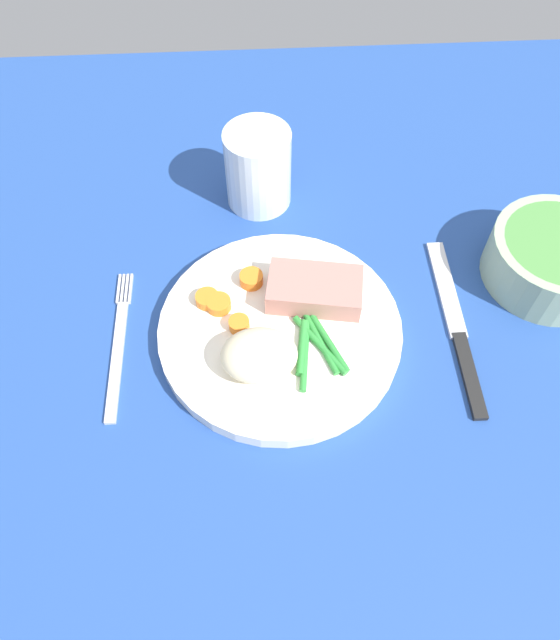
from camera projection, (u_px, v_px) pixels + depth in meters
dining_table at (313, 312)px, 60.15cm from camera, size 120.00×90.00×2.00cm
dinner_plate at (280, 330)px, 56.78cm from camera, size 23.18×23.18×1.60cm
meat_portion at (310, 286)px, 57.21cm from camera, size 9.73×6.59×2.48cm
mashed_potatoes at (259, 355)px, 52.22cm from camera, size 6.86×5.49×3.62cm
carrot_slices at (229, 300)px, 57.11cm from camera, size 6.62×7.45×1.15cm
green_beans at (313, 346)px, 54.48cm from camera, size 5.17×8.89×0.75cm
fork at (119, 344)px, 56.65cm from camera, size 1.44×16.60×0.40cm
knife at (457, 328)px, 57.66cm from camera, size 1.70×20.50×0.64cm
water_glass at (258, 172)px, 64.45cm from camera, size 7.18×7.18×8.96cm
salad_bowl at (554, 257)px, 59.11cm from camera, size 13.02×13.02×5.17cm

